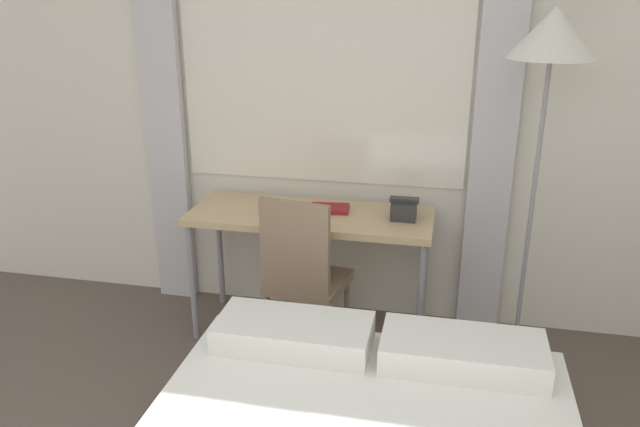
{
  "coord_description": "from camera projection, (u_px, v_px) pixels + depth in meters",
  "views": [
    {
      "loc": [
        0.51,
        -0.34,
        1.96
      ],
      "look_at": [
        -0.09,
        2.48,
        0.9
      ],
      "focal_mm": 35.0,
      "sensor_mm": 36.0,
      "label": 1
    }
  ],
  "objects": [
    {
      "name": "desk",
      "position": [
        311.0,
        223.0,
        3.54
      ],
      "size": [
        1.37,
        0.52,
        0.75
      ],
      "color": "tan",
      "rests_on": "ground_plane"
    },
    {
      "name": "desk_chair",
      "position": [
        303.0,
        272.0,
        3.34
      ],
      "size": [
        0.46,
        0.46,
        0.95
      ],
      "rotation": [
        0.0,
        0.0,
        -0.17
      ],
      "color": "#8C7259",
      "rests_on": "ground_plane"
    },
    {
      "name": "telephone",
      "position": [
        404.0,
        209.0,
        3.42
      ],
      "size": [
        0.16,
        0.15,
        0.12
      ],
      "color": "#2D2D2D",
      "rests_on": "desk"
    },
    {
      "name": "book",
      "position": [
        330.0,
        208.0,
        3.54
      ],
      "size": [
        0.23,
        0.17,
        0.02
      ],
      "rotation": [
        0.0,
        0.0,
        0.11
      ],
      "color": "maroon",
      "rests_on": "desk"
    },
    {
      "name": "standing_lamp",
      "position": [
        550.0,
        60.0,
        2.93
      ],
      "size": [
        0.41,
        0.41,
        1.87
      ],
      "color": "#4C4C51",
      "rests_on": "ground_plane"
    },
    {
      "name": "wall_back_with_window",
      "position": [
        356.0,
        97.0,
        3.58
      ],
      "size": [
        5.41,
        0.13,
        2.7
      ],
      "color": "silver",
      "rests_on": "ground_plane"
    }
  ]
}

